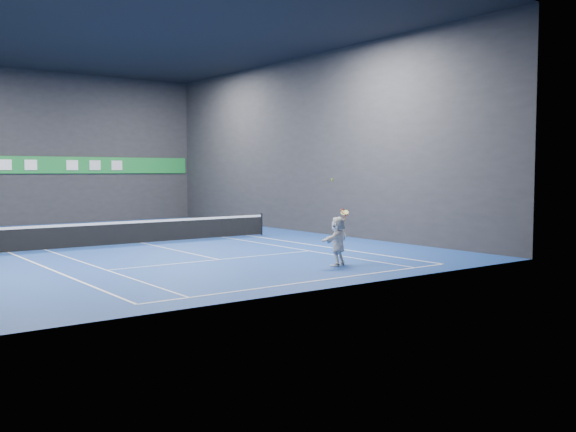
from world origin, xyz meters
TOP-DOWN VIEW (x-y plane):
  - ground at (0.00, 0.00)m, footprint 26.00×26.00m
  - ceiling at (0.00, 0.00)m, footprint 26.00×26.00m
  - wall_back at (0.00, 13.00)m, footprint 18.00×0.10m
  - wall_front at (0.00, -13.00)m, footprint 18.00×0.10m
  - wall_right at (9.00, 0.00)m, footprint 0.10×26.00m
  - baseline_near at (0.00, -11.89)m, footprint 10.98×0.08m
  - baseline_far at (0.00, 11.89)m, footprint 10.98×0.08m
  - sideline_doubles_left at (-5.49, 0.00)m, footprint 0.08×23.78m
  - sideline_doubles_right at (5.49, 0.00)m, footprint 0.08×23.78m
  - sideline_singles_left at (-4.11, 0.00)m, footprint 0.06×23.78m
  - sideline_singles_right at (4.11, 0.00)m, footprint 0.06×23.78m
  - service_line_near at (0.00, -6.40)m, footprint 8.23×0.06m
  - service_line_far at (0.00, 6.40)m, footprint 8.23×0.06m
  - center_service_line at (0.00, 0.00)m, footprint 0.06×12.80m
  - player at (2.41, -10.02)m, footprint 1.59×1.03m
  - tennis_ball at (2.26, -9.88)m, footprint 0.07×0.07m
  - tennis_net at (0.00, 0.00)m, footprint 12.50×0.10m
  - sponsor_banner at (0.00, 12.93)m, footprint 17.64×0.11m
  - tennis_racket at (2.74, -9.97)m, footprint 0.41×0.34m

SIDE VIEW (x-z plane):
  - ground at x=0.00m, z-range 0.00..0.00m
  - baseline_near at x=0.00m, z-range 0.00..0.01m
  - baseline_far at x=0.00m, z-range 0.00..0.01m
  - sideline_doubles_left at x=-5.49m, z-range 0.00..0.01m
  - sideline_doubles_right at x=5.49m, z-range 0.00..0.01m
  - sideline_singles_left at x=-4.11m, z-range 0.00..0.01m
  - sideline_singles_right at x=4.11m, z-range 0.00..0.01m
  - service_line_near at x=0.00m, z-range 0.00..0.01m
  - service_line_far at x=0.00m, z-range 0.00..0.01m
  - center_service_line at x=0.00m, z-range 0.00..0.01m
  - tennis_net at x=0.00m, z-range 0.00..1.07m
  - player at x=2.41m, z-range 0.00..1.64m
  - tennis_racket at x=2.74m, z-range 1.44..2.01m
  - tennis_ball at x=2.26m, z-range 2.81..2.88m
  - sponsor_banner at x=0.00m, z-range 3.00..4.00m
  - wall_back at x=0.00m, z-range 0.00..9.00m
  - wall_front at x=0.00m, z-range 0.00..9.00m
  - wall_right at x=9.00m, z-range 0.00..9.00m
  - ceiling at x=0.00m, z-range 9.00..9.00m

